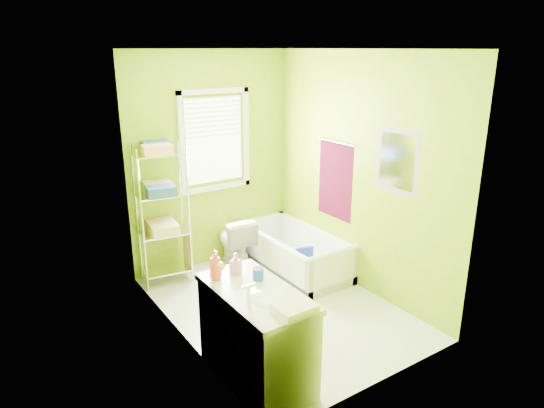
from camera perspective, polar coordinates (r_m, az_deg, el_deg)
ground at (r=5.23m, az=0.72°, el=-12.01°), size 2.90×2.90×0.00m
room_envelope at (r=4.66m, az=0.79°, el=4.71°), size 2.14×2.94×2.62m
window at (r=5.87m, az=-6.76°, el=8.04°), size 0.92×0.05×1.22m
door at (r=3.53m, az=-4.05°, el=-9.33°), size 0.09×0.80×2.00m
right_wall_decor at (r=5.33m, az=10.13°, el=3.65°), size 0.04×1.48×1.17m
bathtub at (r=6.00m, az=2.63°, el=-6.23°), size 0.72×1.54×0.50m
toilet at (r=6.02m, az=-4.35°, el=-4.39°), size 0.46×0.69×0.66m
vanity at (r=4.03m, az=-1.80°, el=-14.85°), size 0.55×1.09×1.06m
wire_shelf_unit at (r=5.53m, az=-12.80°, el=0.54°), size 0.59×0.47×1.64m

